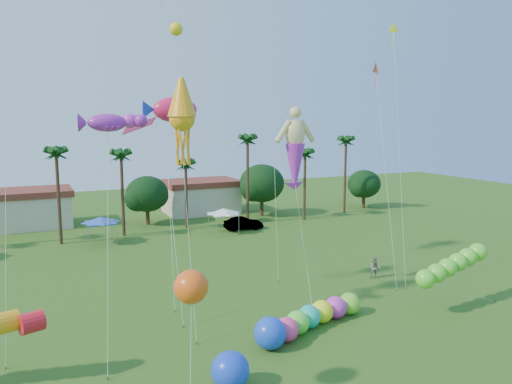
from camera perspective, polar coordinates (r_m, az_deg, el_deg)
name	(u,v)px	position (r m, az deg, el deg)	size (l,w,h in m)	color
tree_line	(169,192)	(65.41, -9.97, 0.03)	(69.46, 8.91, 11.00)	#3A2819
buildings_row	(109,206)	(70.21, -16.48, -1.51)	(35.00, 7.00, 4.00)	beige
tent_row	(101,221)	(56.36, -17.25, -3.14)	(31.00, 4.00, 0.60)	white
car_b	(243,223)	(61.87, -1.45, -3.61)	(1.66, 4.75, 1.57)	#4C4C54
spectator_b	(375,268)	(44.52, 13.46, -8.44)	(0.91, 0.71, 1.86)	gray
caterpillar_inflatable	(306,319)	(33.36, 5.77, -14.26)	(9.48, 4.41, 1.96)	#E83D85
blue_ball	(230,371)	(26.88, -2.97, -19.70)	(1.98, 1.98, 1.98)	blue
green_worm	(425,279)	(36.61, 18.79, -9.40)	(10.67, 1.42, 3.54)	#5AD72F
orange_ball_kite	(191,287)	(23.02, -7.42, -10.71)	(1.89, 1.89, 6.93)	#FF5914
merman_kite	(295,154)	(37.61, 4.48, 4.31)	(2.56, 5.73, 13.98)	#E8C984
fish_kite	(175,110)	(36.50, -9.23, 9.26)	(5.01, 6.05, 15.28)	#EB1A58
squid_kite	(182,118)	(32.45, -8.44, 8.33)	(2.08, 4.59, 16.32)	orange
lobster_kite	(107,123)	(30.34, -16.61, 7.60)	(4.21, 5.90, 14.17)	purple
delta_kite_red	(376,73)	(44.33, 13.57, 13.10)	(1.67, 5.28, 18.38)	#EA4E1A
delta_kite_yellow	(394,35)	(44.44, 15.48, 16.86)	(1.49, 4.05, 21.51)	#F8FF1A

